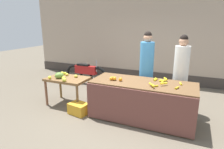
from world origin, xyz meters
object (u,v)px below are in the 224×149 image
(vendor_woman_white_shirt, at_px, (181,74))
(produce_crate, at_px, (79,109))
(vendor_woman_blue_shirt, at_px, (146,70))
(produce_sack, at_px, (108,90))
(parked_motorcycle, at_px, (86,73))

(vendor_woman_white_shirt, relative_size, produce_crate, 4.17)
(vendor_woman_blue_shirt, height_order, produce_sack, vendor_woman_blue_shirt)
(vendor_woman_white_shirt, distance_m, parked_motorcycle, 3.35)
(produce_crate, distance_m, produce_sack, 1.22)
(vendor_woman_white_shirt, xyz_separation_m, produce_sack, (-1.91, 0.07, -0.68))
(vendor_woman_blue_shirt, distance_m, parked_motorcycle, 2.63)
(parked_motorcycle, bearing_deg, vendor_woman_white_shirt, -16.84)
(produce_crate, height_order, produce_sack, produce_sack)
(vendor_woman_white_shirt, distance_m, produce_sack, 2.03)
(vendor_woman_blue_shirt, xyz_separation_m, produce_crate, (-1.32, -1.07, -0.83))
(vendor_woman_blue_shirt, xyz_separation_m, vendor_woman_white_shirt, (0.80, 0.05, -0.03))
(vendor_woman_white_shirt, relative_size, parked_motorcycle, 1.15)
(parked_motorcycle, xyz_separation_m, produce_sack, (1.26, -0.89, -0.16))
(vendor_woman_blue_shirt, relative_size, vendor_woman_white_shirt, 1.03)
(vendor_woman_blue_shirt, bearing_deg, produce_crate, -141.00)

